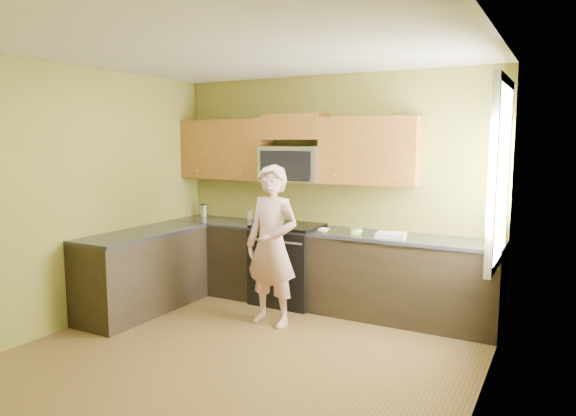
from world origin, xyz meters
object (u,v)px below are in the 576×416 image
Objects in this scene: butter_tub at (355,234)px; travel_mug at (204,217)px; frying_pan at (275,225)px; woman at (272,246)px; microwave at (293,182)px; stove at (288,263)px.

butter_tub is 0.67× the size of travel_mug.
woman is at bearing -74.10° from frying_pan.
microwave reaches higher than butter_tub.
travel_mug reaches higher than frying_pan.
stove is 0.86m from woman.
woman is at bearing -135.30° from butter_tub.
frying_pan is (-0.12, -0.11, 0.47)m from stove.
travel_mug is at bearing 177.28° from microwave.
stove is at bearing 174.75° from butter_tub.
travel_mug reaches higher than stove.
butter_tub is at bearing -13.19° from microwave.
stove is 0.99m from butter_tub.
travel_mug is at bearing 172.19° from stove.
frying_pan is at bearing -13.45° from travel_mug.
woman is 9.68× the size of travel_mug.
travel_mug is at bearing 173.18° from butter_tub.
woman reaches higher than travel_mug.
microwave is 1.87× the size of frying_pan.
frying_pan is at bearing -178.09° from butter_tub.
microwave is 0.57m from frying_pan.
butter_tub is at bearing 50.20° from woman.
microwave is 1.08m from woman.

